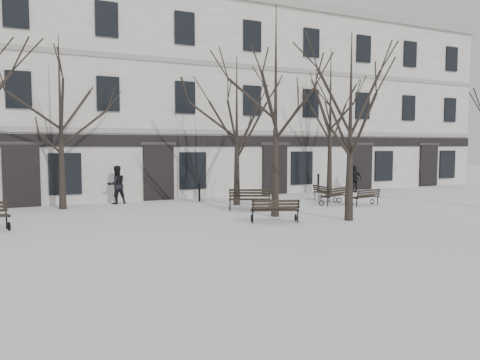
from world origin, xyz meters
TOP-DOWN VIEW (x-y plane):
  - ground at (0.00, 0.00)m, footprint 100.00×100.00m
  - building at (0.00, 12.96)m, footprint 40.40×10.20m
  - tree_1 at (-0.87, 0.38)m, footprint 5.85×5.85m
  - tree_2 at (1.17, -1.71)m, footprint 4.96×4.96m
  - tree_4 at (-8.37, 6.45)m, footprint 5.42×5.42m
  - tree_5 at (-0.68, 4.36)m, footprint 4.95×4.95m
  - tree_6 at (6.11, 6.14)m, footprint 5.86×5.86m
  - bench_1 at (-1.67, -0.97)m, footprint 1.86×1.21m
  - bench_2 at (4.71, 1.42)m, footprint 1.65×0.81m
  - bench_3 at (-0.94, 2.49)m, footprint 1.92×1.40m
  - bench_4 at (3.60, 2.33)m, footprint 1.79×1.19m
  - bench_5 at (4.09, 3.89)m, footprint 0.76×1.65m
  - bollard_a at (-1.82, 6.39)m, footprint 0.12×0.12m
  - bollard_b at (6.21, 7.36)m, footprint 0.15×0.15m
  - pedestrian_b at (-5.81, 7.28)m, footprint 1.01×0.84m
  - pedestrian_c at (8.39, 6.66)m, footprint 1.01×0.52m

SIDE VIEW (x-z plane):
  - ground at x=0.00m, z-range 0.00..0.00m
  - pedestrian_b at x=-5.81m, z-range -0.94..0.94m
  - pedestrian_c at x=8.39m, z-range -0.82..0.82m
  - bench_2 at x=4.71m, z-range 0.03..0.83m
  - bench_5 at x=4.09m, z-range 0.04..0.84m
  - bench_4 at x=3.60m, z-range 0.04..0.90m
  - bench_1 at x=-1.67m, z-range 0.04..0.93m
  - bench_3 at x=-0.94m, z-range 0.04..0.97m
  - bollard_a at x=-1.82m, z-range 0.03..1.01m
  - bollard_b at x=6.21m, z-range 0.04..1.21m
  - tree_5 at x=-0.68m, z-range 0.88..7.96m
  - tree_2 at x=1.17m, z-range 0.89..7.97m
  - tree_4 at x=-8.37m, z-range 0.97..8.71m
  - tree_1 at x=-0.87m, z-range 1.05..9.40m
  - tree_6 at x=6.11m, z-range 1.05..9.41m
  - building at x=0.00m, z-range -0.18..11.22m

